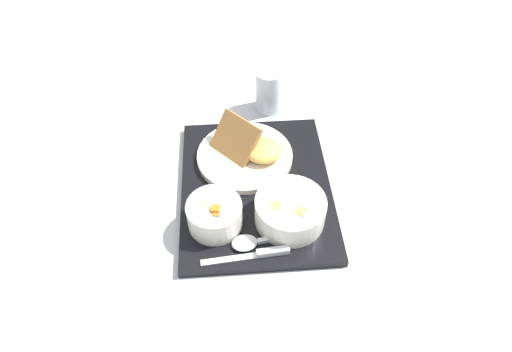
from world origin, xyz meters
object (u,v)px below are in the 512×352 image
Objects in this scene: plate_main at (247,153)px; knife at (262,254)px; glass_water at (269,92)px; bowl_soup at (290,209)px; spoon at (254,242)px; bowl_salad at (215,214)px.

knife is (-0.26, -0.05, -0.01)m from plate_main.
glass_water reaches higher than knife.
plate_main reaches higher than bowl_soup.
plate_main is 1.92× the size of glass_water.
bowl_soup is at bearing -170.25° from glass_water.
bowl_soup is at bearing -151.83° from spoon.
plate_main is 1.28× the size of knife.
glass_water reaches higher than spoon.
glass_water reaches higher than bowl_salad.
plate_main is at bearing -14.30° from bowl_salad.
bowl_salad is 0.40m from glass_water.
knife is (-0.09, 0.05, -0.03)m from bowl_soup.
plate_main reaches higher than spoon.
bowl_soup is at bearing -81.40° from bowl_salad.
bowl_soup is 0.84× the size of knife.
bowl_salad is 0.20m from plate_main.
spoon is at bearing -70.93° from knife.
plate_main is at bearing -96.88° from spoon.
bowl_salad is 0.15m from bowl_soup.
glass_water reaches higher than plate_main.
bowl_soup is 0.11m from knife.
knife is 0.03m from spoon.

